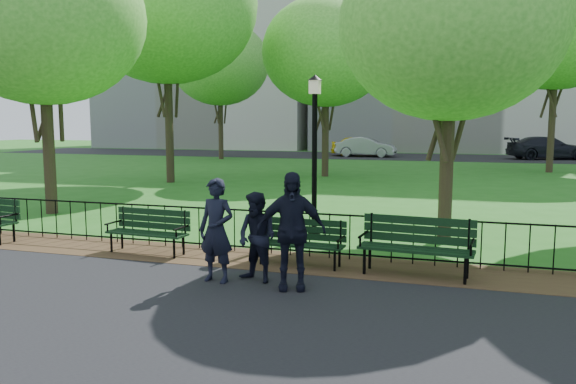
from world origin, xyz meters
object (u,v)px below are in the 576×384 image
(sedan_dark, at_px, (547,148))
(tree_mid_w, at_px, (166,5))
(person_left, at_px, (216,230))
(person_right, at_px, (291,231))
(lamppost, at_px, (314,150))
(tree_near_w, at_px, (42,18))
(tree_near_e, at_px, (451,25))
(tree_far_c, at_px, (326,52))
(park_bench_main, at_px, (282,234))
(sedan_silver, at_px, (366,147))
(park_bench_right_a, at_px, (417,240))
(tree_far_e, at_px, (558,24))
(park_bench_left_a, at_px, (150,226))
(person_mid, at_px, (257,237))
(taxi, at_px, (360,146))
(tree_far_w, at_px, (220,63))

(sedan_dark, bearing_deg, tree_mid_w, 122.81)
(person_left, height_order, person_right, person_right)
(lamppost, relative_size, tree_near_w, 0.46)
(tree_near_e, bearing_deg, tree_far_c, 113.99)
(lamppost, relative_size, person_right, 1.98)
(park_bench_main, bearing_deg, tree_near_e, 51.77)
(tree_mid_w, distance_m, sedan_dark, 28.82)
(sedan_silver, bearing_deg, park_bench_right_a, -167.96)
(tree_near_w, relative_size, person_right, 4.26)
(park_bench_right_a, height_order, lamppost, lamppost)
(tree_far_c, bearing_deg, tree_near_w, -110.63)
(person_left, bearing_deg, tree_far_e, 78.20)
(park_bench_main, relative_size, sedan_dark, 0.32)
(tree_near_w, distance_m, sedan_silver, 29.73)
(tree_near_w, xyz_separation_m, sedan_dark, (17.12, 30.04, -4.75))
(sedan_dark, bearing_deg, park_bench_left_a, 143.57)
(park_bench_right_a, xyz_separation_m, tree_far_c, (-5.72, 16.93, 5.34))
(person_mid, relative_size, taxi, 0.33)
(park_bench_main, bearing_deg, person_left, -112.98)
(person_left, bearing_deg, person_mid, 22.91)
(person_left, height_order, sedan_silver, person_left)
(park_bench_left_a, xyz_separation_m, person_left, (2.17, -1.49, 0.32))
(tree_near_w, distance_m, tree_far_w, 24.03)
(park_bench_left_a, distance_m, lamppost, 4.10)
(sedan_silver, bearing_deg, taxi, 28.34)
(tree_far_e, bearing_deg, tree_near_w, -129.89)
(person_left, height_order, sedan_dark, person_left)
(tree_near_e, bearing_deg, park_bench_right_a, -96.38)
(person_mid, bearing_deg, tree_near_e, 77.04)
(tree_far_c, relative_size, taxi, 1.90)
(person_left, relative_size, person_mid, 1.15)
(park_bench_main, height_order, lamppost, lamppost)
(tree_near_e, bearing_deg, sedan_silver, 102.85)
(tree_far_w, relative_size, sedan_dark, 1.76)
(park_bench_right_a, distance_m, taxi, 34.64)
(park_bench_main, xyz_separation_m, sedan_dark, (8.87, 33.68, 0.22))
(sedan_dark, bearing_deg, sedan_silver, 77.41)
(park_bench_left_a, distance_m, person_mid, 3.12)
(tree_far_e, xyz_separation_m, person_mid, (-7.59, -23.79, -6.88))
(tree_near_e, bearing_deg, lamppost, -170.21)
(tree_far_e, bearing_deg, tree_mid_w, -148.22)
(park_bench_main, relative_size, taxi, 0.39)
(tree_mid_w, xyz_separation_m, sedan_silver, (5.26, 20.43, -6.83))
(tree_far_c, height_order, tree_far_w, tree_far_w)
(lamppost, xyz_separation_m, person_mid, (0.07, -3.98, -1.26))
(park_bench_left_a, bearing_deg, sedan_dark, 74.59)
(park_bench_left_a, height_order, person_mid, person_mid)
(tree_near_w, bearing_deg, person_mid, -30.63)
(tree_mid_w, distance_m, taxi, 23.20)
(tree_far_w, bearing_deg, tree_far_e, -12.24)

